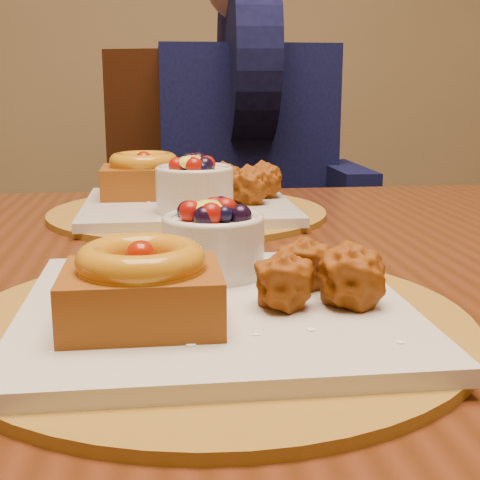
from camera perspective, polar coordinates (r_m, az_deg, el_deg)
name	(u,v)px	position (r m, az deg, el deg)	size (l,w,h in m)	color
dining_table	(199,323)	(0.74, -3.55, -7.06)	(1.60, 0.90, 0.76)	#3C1C0A
place_setting_near	(211,295)	(0.50, -2.45, -4.69)	(0.38, 0.38, 0.08)	brown
place_setting_far	(185,196)	(0.92, -4.70, 3.78)	(0.38, 0.38, 0.09)	brown
chair_far	(189,251)	(1.52, -4.38, -0.96)	(0.63, 0.63, 1.02)	black
diner	(246,126)	(1.54, 0.53, 9.68)	(0.48, 0.47, 0.79)	black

